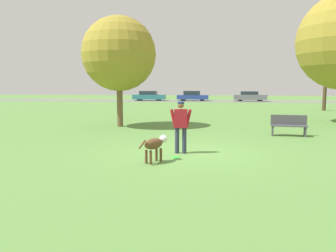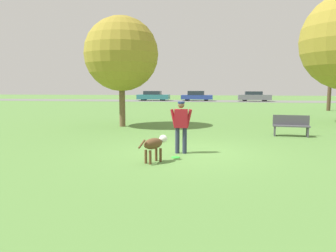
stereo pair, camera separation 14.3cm
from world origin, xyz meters
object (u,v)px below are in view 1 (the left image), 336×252
frisbee (176,157)px  park_bench (289,125)px  parked_car_grey (250,96)px  dog (155,144)px  tree_far_right (327,49)px  parked_car_teal (149,96)px  parked_car_blue (193,96)px  tree_near_left (119,54)px  person (181,123)px

frisbee → park_bench: (4.12, 4.61, 0.44)m
frisbee → parked_car_grey: (6.11, 34.87, 0.63)m
dog → tree_far_right: (10.69, 19.74, 4.47)m
parked_car_teal → parked_car_blue: parked_car_blue is taller
tree_far_right → parked_car_teal: 23.95m
parked_car_teal → park_bench: 32.37m
park_bench → tree_near_left: bearing=171.3°
frisbee → tree_near_left: (-3.48, 6.72, 3.54)m
person → tree_near_left: tree_near_left is taller
parked_car_teal → parked_car_grey: 13.38m
parked_car_grey → parked_car_teal: bearing=-179.0°
tree_near_left → parked_car_teal: 28.60m
tree_far_right → dog: bearing=-118.4°
frisbee → parked_car_blue: 35.07m
person → dog: bearing=-117.1°
tree_near_left → parked_car_teal: size_ratio=1.24×
person → parked_car_blue: (-1.45, 34.42, -0.26)m
parked_car_blue → parked_car_grey: 7.48m
dog → frisbee: dog is taller
tree_near_left → parked_car_blue: tree_near_left is taller
park_bench → dog: bearing=-124.5°
parked_car_teal → person: bearing=-77.9°
parked_car_teal → parked_car_grey: parked_car_teal is taller
parked_car_blue → parked_car_teal: bearing=-179.0°
tree_near_left → parked_car_grey: 29.87m
parked_car_grey → frisbee: bearing=-98.7°
dog → park_bench: bearing=-8.3°
tree_near_left → park_bench: 8.47m
dog → park_bench: park_bench is taller
tree_far_right → parked_car_grey: tree_far_right is taller
dog → tree_near_left: size_ratio=0.18×
frisbee → tree_near_left: 8.35m
person → park_bench: person is taller
parked_car_teal → park_bench: bearing=-69.4°
frisbee → parked_car_teal: (-7.27, 34.92, 0.63)m
tree_near_left → tree_far_right: tree_far_right is taller
parked_car_blue → park_bench: size_ratio=2.90×
frisbee → person: bearing=82.1°
tree_near_left → parked_car_blue: size_ratio=1.29×
parked_car_teal → park_bench: (11.38, -30.31, -0.19)m
tree_near_left → park_bench: (7.59, -2.11, -3.09)m
parked_car_teal → parked_car_grey: size_ratio=1.02×
person → parked_car_blue: person is taller
frisbee → parked_car_teal: 35.67m
parked_car_blue → parked_car_grey: (7.48, -0.17, -0.01)m
parked_car_blue → park_bench: bearing=-79.9°
tree_near_left → parked_car_grey: tree_near_left is taller
parked_car_teal → park_bench: parked_car_teal is taller
tree_near_left → parked_car_grey: size_ratio=1.27×
dog → parked_car_grey: size_ratio=0.22×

